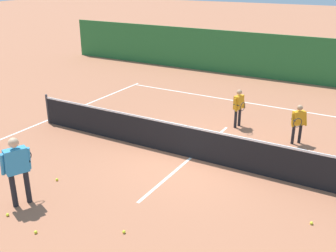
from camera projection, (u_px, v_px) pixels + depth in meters
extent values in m
plane|color=#A86647|center=(191.00, 158.00, 11.32)|extent=(120.00, 120.00, 0.00)
cube|color=white|center=(255.00, 104.00, 15.95)|extent=(11.78, 0.08, 0.01)
cube|color=white|center=(44.00, 122.00, 14.06)|extent=(0.08, 12.00, 0.01)
cube|color=white|center=(191.00, 158.00, 11.32)|extent=(0.08, 5.48, 0.01)
cylinder|color=#333338|center=(48.00, 109.00, 13.75)|extent=(0.08, 0.08, 1.05)
cube|color=black|center=(191.00, 143.00, 11.15)|extent=(11.19, 0.02, 0.92)
cube|color=white|center=(192.00, 127.00, 10.98)|extent=(11.19, 0.03, 0.06)
cylinder|color=black|center=(13.00, 190.00, 8.84)|extent=(0.12, 0.12, 0.82)
cylinder|color=black|center=(27.00, 186.00, 9.02)|extent=(0.12, 0.12, 0.82)
cube|color=#338CBF|center=(16.00, 161.00, 8.67)|extent=(0.41, 0.54, 0.58)
sphere|color=#DBAD84|center=(13.00, 143.00, 8.51)|extent=(0.23, 0.23, 0.23)
cylinder|color=#338CBF|center=(2.00, 164.00, 8.58)|extent=(0.24, 0.17, 0.56)
cylinder|color=#338CBF|center=(29.00, 158.00, 8.87)|extent=(0.19, 0.15, 0.57)
torus|color=#262628|center=(25.00, 156.00, 9.09)|extent=(0.14, 0.28, 0.29)
cylinder|color=black|center=(29.00, 160.00, 8.90)|extent=(0.21, 0.12, 0.03)
cylinder|color=black|center=(239.00, 117.00, 13.58)|extent=(0.10, 0.10, 0.66)
cylinder|color=black|center=(236.00, 119.00, 13.40)|extent=(0.10, 0.10, 0.66)
cube|color=orange|center=(239.00, 102.00, 13.28)|extent=(0.26, 0.42, 0.46)
sphere|color=tan|center=(239.00, 92.00, 13.16)|extent=(0.18, 0.18, 0.18)
cylinder|color=orange|center=(243.00, 102.00, 13.42)|extent=(0.19, 0.10, 0.45)
cylinder|color=orange|center=(236.00, 105.00, 13.12)|extent=(0.15, 0.10, 0.45)
torus|color=#262628|center=(243.00, 107.00, 12.95)|extent=(0.08, 0.29, 0.29)
cylinder|color=black|center=(236.00, 105.00, 13.10)|extent=(0.22, 0.07, 0.03)
cylinder|color=black|center=(300.00, 134.00, 12.20)|extent=(0.09, 0.09, 0.63)
cylinder|color=black|center=(293.00, 134.00, 12.14)|extent=(0.09, 0.09, 0.63)
cube|color=orange|center=(299.00, 118.00, 11.97)|extent=(0.39, 0.39, 0.44)
sphere|color=tan|center=(300.00, 108.00, 11.85)|extent=(0.17, 0.17, 0.17)
cylinder|color=orange|center=(306.00, 119.00, 11.99)|extent=(0.17, 0.17, 0.43)
cylinder|color=orange|center=(293.00, 120.00, 11.91)|extent=(0.14, 0.14, 0.43)
torus|color=#262628|center=(298.00, 123.00, 11.66)|extent=(0.22, 0.22, 0.29)
cylinder|color=black|center=(293.00, 120.00, 11.88)|extent=(0.17, 0.18, 0.03)
sphere|color=yellow|center=(311.00, 223.00, 8.33)|extent=(0.07, 0.07, 0.07)
sphere|color=yellow|center=(57.00, 180.00, 10.07)|extent=(0.07, 0.07, 0.07)
sphere|color=yellow|center=(36.00, 232.00, 8.04)|extent=(0.07, 0.07, 0.07)
sphere|color=yellow|center=(8.00, 215.00, 8.61)|extent=(0.07, 0.07, 0.07)
sphere|color=yellow|center=(124.00, 232.00, 8.05)|extent=(0.07, 0.07, 0.07)
cube|color=#286B33|center=(285.00, 58.00, 18.99)|extent=(25.91, 0.08, 2.21)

